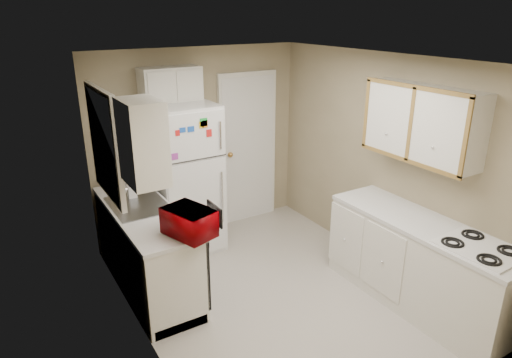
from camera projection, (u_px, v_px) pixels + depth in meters
floor at (281, 296)px, 4.76m from camera, size 3.80×3.80×0.00m
ceiling at (286, 60)px, 3.93m from camera, size 3.80×3.80×0.00m
wall_left at (140, 223)px, 3.66m from camera, size 3.80×3.80×0.00m
wall_right at (388, 165)px, 5.03m from camera, size 3.80×3.80×0.00m
wall_back at (199, 143)px, 5.87m from camera, size 2.80×2.80×0.00m
wall_front at (457, 287)px, 2.82m from camera, size 2.80×2.80×0.00m
left_counter at (147, 249)px, 4.79m from camera, size 0.60×1.80×0.90m
dishwasher at (196, 264)px, 4.44m from camera, size 0.03×0.58×0.72m
sink at (139, 208)px, 4.77m from camera, size 0.54×0.74×0.16m
microwave at (189, 220)px, 4.07m from camera, size 0.52×0.39×0.31m
soap_bottle at (132, 189)px, 4.90m from camera, size 0.09×0.10×0.20m
window_blinds at (106, 144)px, 4.38m from camera, size 0.10×0.98×1.08m
upper_cabinet_left at (143, 142)px, 3.70m from camera, size 0.30×0.45×0.70m
refrigerator at (185, 179)px, 5.47m from camera, size 0.75×0.73×1.81m
cabinet_over_fridge at (170, 84)px, 5.27m from camera, size 0.70×0.30×0.40m
interior_door at (248, 149)px, 6.24m from camera, size 0.86×0.06×2.08m
right_counter at (419, 264)px, 4.50m from camera, size 0.60×2.00×0.90m
stove at (470, 299)px, 4.06m from camera, size 0.54×0.66×0.78m
upper_cabinet_right at (422, 123)px, 4.34m from camera, size 0.30×1.20×0.70m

